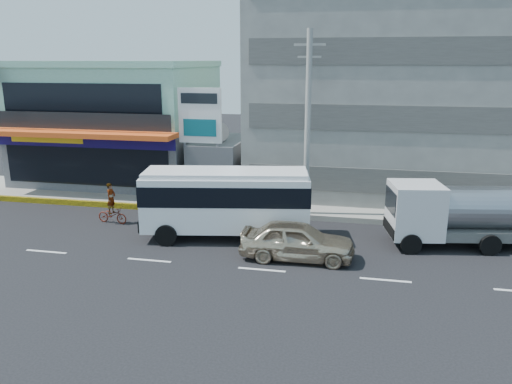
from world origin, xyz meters
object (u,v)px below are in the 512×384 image
billboard (200,122)px  sedan (297,240)px  utility_pole_near (308,125)px  motorcycle_rider (112,210)px  satellite_dish (217,140)px  minibus (226,198)px  tanker_truck (466,213)px  shop_building (120,125)px  concrete_building (383,83)px

billboard → sedan: (6.78, -7.70, -4.08)m
utility_pole_near → motorcycle_rider: 11.33m
billboard → satellite_dish: bearing=74.5°
billboard → minibus: bearing=-61.7°
satellite_dish → motorcycle_rider: size_ratio=0.69×
satellite_dish → minibus: (2.54, -7.43, -1.57)m
minibus → sedan: 4.43m
billboard → sedan: bearing=-48.7°
billboard → tanker_truck: billboard is taller
satellite_dish → tanker_truck: satellite_dish is taller
utility_pole_near → motorcycle_rider: utility_pole_near is taller
minibus → motorcycle_rider: bearing=172.3°
satellite_dish → sedan: size_ratio=0.30×
shop_building → sedan: bearing=-41.1°
billboard → minibus: 7.04m
sedan → motorcycle_rider: (-10.28, 2.96, -0.12)m
concrete_building → motorcycle_rider: size_ratio=7.32×
utility_pole_near → tanker_truck: 8.91m
shop_building → motorcycle_rider: 10.81m
concrete_building → shop_building: bearing=-176.6°
concrete_building → motorcycle_rider: bearing=-143.0°
satellite_dish → utility_pole_near: 7.17m
satellite_dish → tanker_truck: size_ratio=0.19×
sedan → tanker_truck: bearing=-68.2°
shop_building → satellite_dish: shop_building is taller
shop_building → motorcycle_rider: shop_building is taller
shop_building → utility_pole_near: 15.50m
shop_building → sedan: size_ratio=2.50×
billboard → motorcycle_rider: bearing=-126.4°
shop_building → billboard: shop_building is taller
utility_pole_near → minibus: 6.05m
utility_pole_near → sedan: (0.28, -5.90, -4.30)m
minibus → billboard: bearing=118.3°
shop_building → utility_pole_near: (14.00, -6.55, 1.15)m
shop_building → tanker_truck: 23.73m
billboard → motorcycle_rider: billboard is taller
shop_building → satellite_dish: (8.00, -2.95, -0.42)m
shop_building → utility_pole_near: size_ratio=1.24×
billboard → tanker_truck: size_ratio=0.88×
concrete_building → tanker_truck: size_ratio=2.05×
tanker_truck → concrete_building: bearing=109.5°
shop_building → concrete_building: concrete_building is taller
sedan → motorcycle_rider: bearing=72.9°
satellite_dish → concrete_building: bearing=21.8°
shop_building → sedan: (14.28, -12.45, -3.15)m
minibus → sedan: (3.74, -2.07, -1.15)m
tanker_truck → motorcycle_rider: bearing=-179.5°
utility_pole_near → tanker_truck: size_ratio=1.28×
satellite_dish → minibus: 8.01m
concrete_building → utility_pole_near: 8.79m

